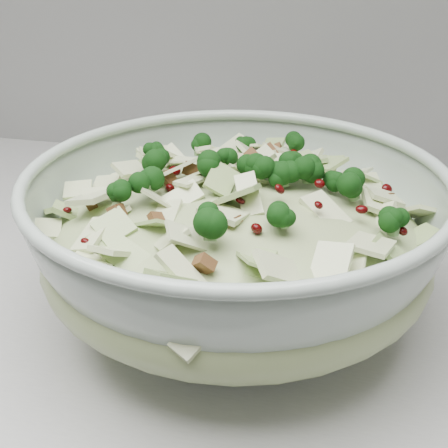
# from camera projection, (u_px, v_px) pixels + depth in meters

# --- Properties ---
(mixing_bowl) EXTENTS (0.40, 0.40, 0.13)m
(mixing_bowl) POSITION_uv_depth(u_px,v_px,m) (236.00, 245.00, 0.49)
(mixing_bowl) COLOR #A6B7A9
(mixing_bowl) RESTS_ON counter
(salad) EXTENTS (0.35, 0.35, 0.13)m
(salad) POSITION_uv_depth(u_px,v_px,m) (236.00, 221.00, 0.49)
(salad) COLOR #A6B37A
(salad) RESTS_ON mixing_bowl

